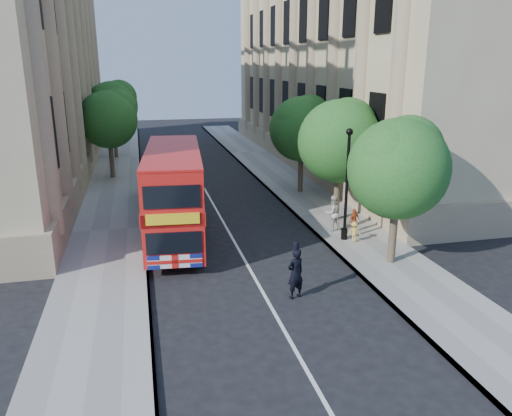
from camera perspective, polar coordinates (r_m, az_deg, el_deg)
ground at (r=16.99m, az=2.17°, el=-12.00°), size 120.00×120.00×0.00m
pavement_right at (r=27.48m, az=8.21°, el=-0.76°), size 3.50×80.00×0.12m
pavement_left at (r=25.73m, az=-16.42°, el=-2.47°), size 3.50×80.00×0.12m
building_right at (r=42.35m, az=12.18°, el=17.27°), size 12.00×38.00×18.00m
tree_right_near at (r=20.40m, az=16.04°, el=4.93°), size 4.00×4.00×6.08m
tree_right_mid at (r=25.69m, az=9.58°, el=8.03°), size 4.20×4.20×6.37m
tree_right_far at (r=31.27m, az=5.31°, el=9.39°), size 4.00×4.00×6.15m
tree_left_far at (r=36.66m, az=-16.48°, el=10.02°), size 4.00×4.00×6.30m
tree_left_back at (r=44.60m, az=-16.05°, el=11.41°), size 4.20×4.20×6.65m
lamp_post at (r=22.99m, az=10.31°, el=2.11°), size 0.32×0.32×5.16m
double_decker_bus at (r=23.27m, az=-9.32°, el=1.84°), size 3.17×9.25×4.20m
box_van at (r=30.41m, az=-10.82°, el=3.07°), size 1.99×4.48×2.52m
police_constable at (r=17.71m, az=4.52°, el=-7.47°), size 0.79×0.65×1.85m
woman_pedestrian at (r=24.57m, az=8.77°, el=-0.56°), size 0.96×0.81×1.76m
child_a at (r=24.66m, az=11.15°, el=-1.36°), size 0.73×0.51×1.15m
child_b at (r=23.25m, az=11.15°, el=-2.69°), size 0.68×0.47×0.96m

